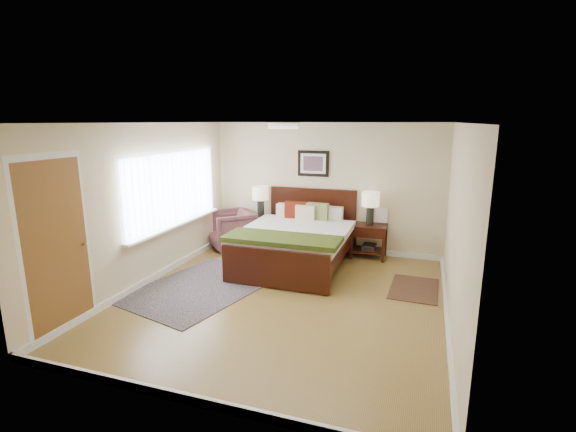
# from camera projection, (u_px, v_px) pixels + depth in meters

# --- Properties ---
(floor) EXTENTS (5.00, 5.00, 0.00)m
(floor) POSITION_uv_depth(u_px,v_px,m) (284.00, 298.00, 6.09)
(floor) COLOR olive
(floor) RESTS_ON ground
(back_wall) EXTENTS (4.50, 0.04, 2.50)m
(back_wall) POSITION_uv_depth(u_px,v_px,m) (325.00, 188.00, 8.12)
(back_wall) COLOR beige
(back_wall) RESTS_ON ground
(front_wall) EXTENTS (4.50, 0.04, 2.50)m
(front_wall) POSITION_uv_depth(u_px,v_px,m) (186.00, 276.00, 3.49)
(front_wall) COLOR beige
(front_wall) RESTS_ON ground
(left_wall) EXTENTS (0.04, 5.00, 2.50)m
(left_wall) POSITION_uv_depth(u_px,v_px,m) (147.00, 205.00, 6.50)
(left_wall) COLOR beige
(left_wall) RESTS_ON ground
(right_wall) EXTENTS (0.04, 5.00, 2.50)m
(right_wall) POSITION_uv_depth(u_px,v_px,m) (456.00, 227.00, 5.11)
(right_wall) COLOR beige
(right_wall) RESTS_ON ground
(ceiling) EXTENTS (4.50, 5.00, 0.02)m
(ceiling) POSITION_uv_depth(u_px,v_px,m) (283.00, 123.00, 5.53)
(ceiling) COLOR white
(ceiling) RESTS_ON back_wall
(window) EXTENTS (0.11, 2.72, 1.32)m
(window) POSITION_uv_depth(u_px,v_px,m) (175.00, 190.00, 7.10)
(window) COLOR silver
(window) RESTS_ON left_wall
(door) EXTENTS (0.06, 1.00, 2.18)m
(door) POSITION_uv_depth(u_px,v_px,m) (57.00, 247.00, 4.92)
(door) COLOR silver
(door) RESTS_ON ground
(ceil_fixture) EXTENTS (0.44, 0.44, 0.08)m
(ceil_fixture) POSITION_uv_depth(u_px,v_px,m) (283.00, 125.00, 5.54)
(ceil_fixture) COLOR white
(ceil_fixture) RESTS_ON ceiling
(bed) EXTENTS (1.85, 2.25, 1.21)m
(bed) POSITION_uv_depth(u_px,v_px,m) (296.00, 235.00, 7.32)
(bed) COLOR black
(bed) RESTS_ON ground
(wall_art) EXTENTS (0.62, 0.05, 0.50)m
(wall_art) POSITION_uv_depth(u_px,v_px,m) (313.00, 164.00, 8.06)
(wall_art) COLOR black
(wall_art) RESTS_ON back_wall
(nightstand_left) EXTENTS (0.53, 0.48, 0.63)m
(nightstand_left) POSITION_uv_depth(u_px,v_px,m) (261.00, 223.00, 8.44)
(nightstand_left) COLOR black
(nightstand_left) RESTS_ON ground
(nightstand_right) EXTENTS (0.64, 0.48, 0.64)m
(nightstand_right) POSITION_uv_depth(u_px,v_px,m) (369.00, 237.00, 7.80)
(nightstand_right) COLOR black
(nightstand_right) RESTS_ON ground
(lamp_left) EXTENTS (0.32, 0.32, 0.61)m
(lamp_left) POSITION_uv_depth(u_px,v_px,m) (261.00, 196.00, 8.34)
(lamp_left) COLOR black
(lamp_left) RESTS_ON nightstand_left
(lamp_right) EXTENTS (0.32, 0.32, 0.61)m
(lamp_right) POSITION_uv_depth(u_px,v_px,m) (371.00, 202.00, 7.67)
(lamp_right) COLOR black
(lamp_right) RESTS_ON nightstand_right
(armchair) EXTENTS (1.18, 1.18, 0.77)m
(armchair) POSITION_uv_depth(u_px,v_px,m) (232.00, 230.00, 8.40)
(armchair) COLOR brown
(armchair) RESTS_ON ground
(rug_persian) EXTENTS (2.12, 2.60, 0.01)m
(rug_persian) POSITION_uv_depth(u_px,v_px,m) (201.00, 287.00, 6.46)
(rug_persian) COLOR #0D0C3E
(rug_persian) RESTS_ON ground
(rug_navy) EXTENTS (0.74, 1.08, 0.01)m
(rug_navy) POSITION_uv_depth(u_px,v_px,m) (414.00, 289.00, 6.41)
(rug_navy) COLOR black
(rug_navy) RESTS_ON ground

